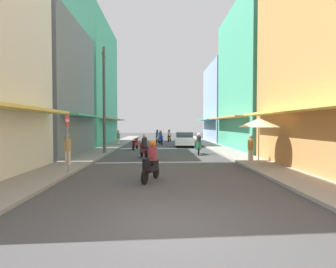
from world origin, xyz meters
TOP-DOWN VIEW (x-y plane):
  - ground_plane at (0.00, 18.92)m, footprint 100.84×100.84m
  - sidewalk_left at (-5.05, 18.92)m, footprint 1.99×53.84m
  - sidewalk_right at (5.05, 18.92)m, footprint 1.99×53.84m
  - building_left_mid at (-9.04, 14.34)m, footprint 7.05×8.76m
  - building_left_far at (-9.04, 25.78)m, footprint 7.05×12.23m
  - building_right_mid at (9.04, 18.60)m, footprint 7.05×11.31m
  - building_right_far at (9.04, 29.76)m, footprint 7.05×9.83m
  - motorbike_orange at (0.93, 29.92)m, footprint 0.64×1.78m
  - motorbike_green at (2.57, 14.38)m, footprint 0.58×1.80m
  - motorbike_black at (-0.61, 4.82)m, footprint 0.75×1.74m
  - motorbike_maroon at (-1.31, 12.15)m, footprint 0.72×1.75m
  - motorbike_white at (-0.58, 27.89)m, footprint 0.62×1.79m
  - motorbike_blue at (-0.18, 24.73)m, footprint 0.58×1.80m
  - motorbike_red at (-2.44, 18.60)m, footprint 0.57×1.80m
  - parked_car at (2.12, 21.59)m, footprint 1.94×4.18m
  - pedestrian_far at (4.91, 9.82)m, footprint 0.34×0.34m
  - pedestrian_crossing at (-5.09, 8.80)m, footprint 0.34×0.34m
  - pedestrian_midway at (-4.69, 23.64)m, footprint 0.34×0.34m
  - vendor_umbrella at (4.76, 8.12)m, footprint 2.08×2.08m
  - utility_pole at (-4.31, 14.41)m, footprint 0.20×1.20m
  - street_sign_no_entry at (-4.21, 6.11)m, footprint 0.07×0.60m

SIDE VIEW (x-z plane):
  - ground_plane at x=0.00m, z-range 0.00..0.00m
  - sidewalk_left at x=-5.05m, z-range 0.00..0.12m
  - sidewalk_right at x=5.05m, z-range 0.00..0.12m
  - motorbike_red at x=-2.44m, z-range 0.02..0.99m
  - motorbike_orange at x=0.93m, z-range -0.09..1.49m
  - motorbike_green at x=2.57m, z-range -0.09..1.49m
  - motorbike_black at x=-0.61m, z-range -0.09..1.49m
  - motorbike_maroon at x=-1.31m, z-range -0.09..1.49m
  - motorbike_white at x=-0.58m, z-range -0.09..1.49m
  - motorbike_blue at x=-0.18m, z-range -0.09..1.49m
  - parked_car at x=2.12m, z-range 0.01..1.46m
  - pedestrian_midway at x=-4.69m, z-range 0.00..1.59m
  - pedestrian_far at x=4.91m, z-range 0.00..1.59m
  - pedestrian_crossing at x=-5.09m, z-range 0.00..1.69m
  - street_sign_no_entry at x=-4.21m, z-range 0.39..3.04m
  - vendor_umbrella at x=4.76m, z-range 1.02..3.52m
  - utility_pole at x=-4.31m, z-range 0.08..7.85m
  - building_left_mid at x=-9.04m, z-range 0.00..9.42m
  - building_right_far at x=9.04m, z-range 0.00..9.85m
  - building_right_mid at x=9.04m, z-range -0.01..12.51m
  - building_left_far at x=-9.04m, z-range -0.01..13.48m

